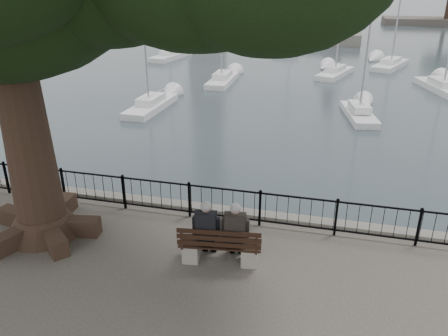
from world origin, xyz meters
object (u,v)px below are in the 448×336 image
(person_left, at_px, (207,232))
(lion_monument, at_px, (336,23))
(bench, at_px, (220,249))
(person_right, at_px, (236,234))

(person_left, distance_m, lion_monument, 49.31)
(bench, xyz_separation_m, person_left, (-0.33, 0.07, 0.39))
(bench, relative_size, person_right, 1.23)
(person_right, bearing_deg, bench, -155.29)
(person_right, bearing_deg, lion_monument, 88.52)
(person_right, distance_m, lion_monument, 49.20)
(person_right, bearing_deg, person_left, -172.62)
(bench, relative_size, person_left, 1.23)
(person_left, bearing_deg, person_right, 7.38)
(bench, distance_m, lion_monument, 49.37)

